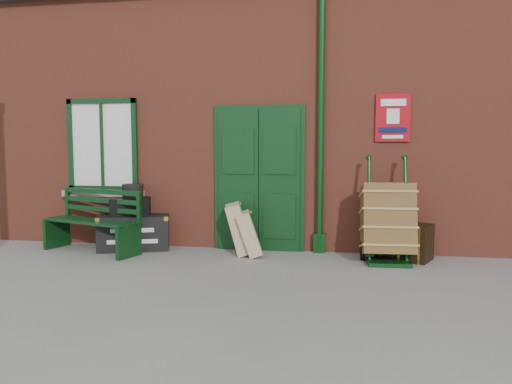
% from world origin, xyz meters
% --- Properties ---
extents(ground, '(80.00, 80.00, 0.00)m').
position_xyz_m(ground, '(0.00, 0.00, 0.00)').
color(ground, gray).
rests_on(ground, ground).
extents(station_building, '(10.30, 4.30, 4.36)m').
position_xyz_m(station_building, '(-0.00, 3.49, 2.16)').
color(station_building, brown).
rests_on(station_building, ground).
extents(bench, '(1.68, 0.99, 1.00)m').
position_xyz_m(bench, '(-2.79, 0.91, 0.50)').
color(bench, black).
rests_on(bench, ground).
extents(houdini_trunk, '(1.22, 0.91, 0.54)m').
position_xyz_m(houdini_trunk, '(-2.27, 1.19, 0.27)').
color(houdini_trunk, black).
rests_on(houdini_trunk, ground).
extents(strongbox, '(0.71, 0.60, 0.27)m').
position_xyz_m(strongbox, '(-2.32, 1.19, 0.68)').
color(strongbox, black).
rests_on(strongbox, houdini_trunk).
extents(hatbox, '(0.41, 0.41, 0.22)m').
position_xyz_m(hatbox, '(-2.29, 1.22, 0.92)').
color(hatbox, black).
rests_on(hatbox, strongbox).
extents(suitcase_back, '(0.50, 0.61, 0.78)m').
position_xyz_m(suitcase_back, '(-0.55, 1.12, 0.39)').
color(suitcase_back, tan).
rests_on(suitcase_back, ground).
extents(suitcase_front, '(0.48, 0.55, 0.68)m').
position_xyz_m(suitcase_front, '(-0.37, 1.02, 0.34)').
color(suitcase_front, tan).
rests_on(suitcase_front, ground).
extents(porter_trolley, '(0.76, 0.81, 1.47)m').
position_xyz_m(porter_trolley, '(1.62, 1.00, 0.57)').
color(porter_trolley, '#0D3613').
rests_on(porter_trolley, ground).
extents(dark_trunk, '(0.85, 0.73, 0.52)m').
position_xyz_m(dark_trunk, '(1.88, 1.21, 0.26)').
color(dark_trunk, black).
rests_on(dark_trunk, ground).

